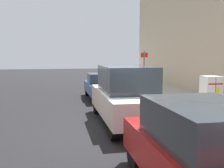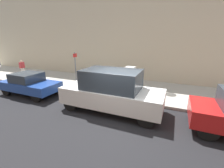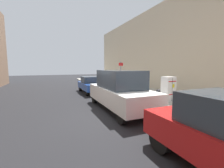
% 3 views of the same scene
% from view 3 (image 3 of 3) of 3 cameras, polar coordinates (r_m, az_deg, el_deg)
% --- Properties ---
extents(ground_plane, '(80.00, 80.00, 0.00)m').
position_cam_3_polar(ground_plane, '(7.59, 0.46, -11.43)').
color(ground_plane, black).
extents(sidewalk_slab, '(4.79, 44.00, 0.16)m').
position_cam_3_polar(sidewalk_slab, '(10.08, 24.08, -7.02)').
color(sidewalk_slab, '#B2ADA0').
rests_on(sidewalk_slab, ground).
extents(building_facade_near, '(2.13, 39.60, 8.14)m').
position_cam_3_polar(building_facade_near, '(12.71, 35.94, 13.14)').
color(building_facade_near, beige).
rests_on(building_facade_near, ground).
extents(discarded_refrigerator, '(0.68, 0.67, 1.57)m').
position_cam_3_polar(discarded_refrigerator, '(10.28, 20.63, -1.71)').
color(discarded_refrigerator, white).
rests_on(discarded_refrigerator, sidewalk_slab).
extents(manhole_cover, '(0.70, 0.70, 0.02)m').
position_cam_3_polar(manhole_cover, '(8.44, 32.54, -9.46)').
color(manhole_cover, '#47443F').
rests_on(manhole_cover, sidewalk_slab).
extents(street_sign_post, '(0.36, 0.07, 2.59)m').
position_cam_3_polar(street_sign_post, '(11.97, 3.34, 3.01)').
color(street_sign_post, slate).
rests_on(street_sign_post, sidewalk_slab).
extents(fire_hydrant, '(0.22, 0.22, 0.72)m').
position_cam_3_polar(fire_hydrant, '(15.53, -3.26, -0.18)').
color(fire_hydrant, gold).
rests_on(fire_hydrant, sidewalk_slab).
extents(trash_bag, '(0.57, 0.57, 0.57)m').
position_cam_3_polar(trash_bag, '(11.48, 17.53, -3.29)').
color(trash_bag, black).
rests_on(trash_bag, sidewalk_slab).
extents(pedestrian_walking_far, '(0.43, 0.22, 1.51)m').
position_cam_3_polar(pedestrian_walking_far, '(19.36, -2.60, 2.58)').
color(pedestrian_walking_far, beige).
rests_on(pedestrian_walking_far, sidewalk_slab).
extents(parked_hatchback_blue, '(1.77, 3.95, 1.47)m').
position_cam_3_polar(parked_hatchback_blue, '(13.76, -7.89, -0.15)').
color(parked_hatchback_blue, '#23479E').
rests_on(parked_hatchback_blue, ground).
extents(parked_van_white, '(2.01, 5.11, 2.16)m').
position_cam_3_polar(parked_van_white, '(8.18, 3.04, -2.38)').
color(parked_van_white, silver).
rests_on(parked_van_white, ground).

